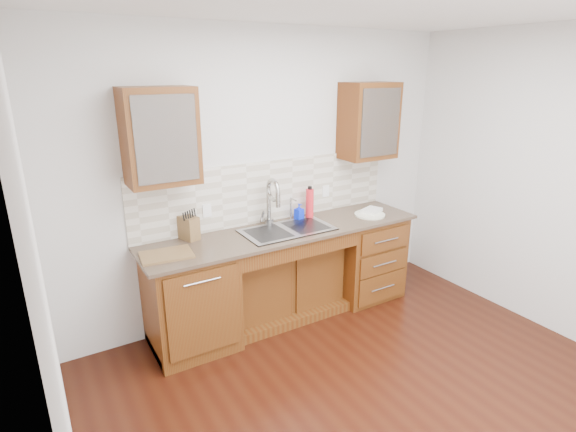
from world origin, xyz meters
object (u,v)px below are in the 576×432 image
plate (370,215)px  knife_block (189,228)px  soap_bottle (299,212)px  cutting_board (167,255)px  water_bottle (310,203)px

plate → knife_block: (-1.79, 0.31, 0.09)m
soap_bottle → cutting_board: bearing=176.8°
plate → cutting_board: same height
knife_block → cutting_board: knife_block is taller
knife_block → cutting_board: bearing=-154.5°
water_bottle → cutting_board: 1.53m
soap_bottle → knife_block: bearing=165.2°
soap_bottle → plate: 0.73m
plate → knife_block: 1.82m
plate → water_bottle: bearing=155.2°
water_bottle → cutting_board: (-1.51, -0.22, -0.14)m
water_bottle → cutting_board: bearing=-171.7°
cutting_board → knife_block: bearing=43.9°
soap_bottle → water_bottle: size_ratio=0.55×
knife_block → cutting_board: (-0.28, -0.27, -0.09)m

